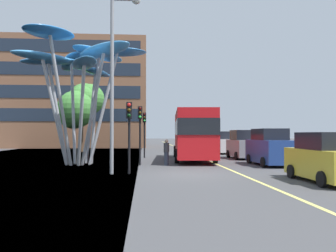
# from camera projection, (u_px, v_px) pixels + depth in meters

# --- Properties ---
(ground) EXTENTS (120.00, 240.00, 0.10)m
(ground) POSITION_uv_depth(u_px,v_px,m) (176.00, 175.00, 16.51)
(ground) COLOR #424244
(red_bus) EXTENTS (3.33, 9.90, 3.80)m
(red_bus) POSITION_uv_depth(u_px,v_px,m) (193.00, 132.00, 25.25)
(red_bus) COLOR red
(red_bus) RESTS_ON ground
(leaf_sculpture) EXTENTS (8.40, 8.19, 8.27)m
(leaf_sculpture) POSITION_uv_depth(u_px,v_px,m) (79.00, 63.00, 21.61)
(leaf_sculpture) COLOR #9EA0A5
(leaf_sculpture) RESTS_ON ground
(traffic_light_kerb_near) EXTENTS (0.28, 0.42, 3.51)m
(traffic_light_kerb_near) POSITION_uv_depth(u_px,v_px,m) (129.00, 122.00, 16.62)
(traffic_light_kerb_near) COLOR black
(traffic_light_kerb_near) RESTS_ON ground
(traffic_light_kerb_far) EXTENTS (0.28, 0.42, 3.66)m
(traffic_light_kerb_far) POSITION_uv_depth(u_px,v_px,m) (140.00, 123.00, 21.10)
(traffic_light_kerb_far) COLOR black
(traffic_light_kerb_far) RESTS_ON ground
(traffic_light_island_mid) EXTENTS (0.28, 0.42, 3.68)m
(traffic_light_island_mid) POSITION_uv_depth(u_px,v_px,m) (144.00, 125.00, 27.76)
(traffic_light_island_mid) COLOR black
(traffic_light_island_mid) RESTS_ON ground
(car_parked_near) EXTENTS (1.99, 4.19, 2.02)m
(car_parked_near) POSITION_uv_depth(u_px,v_px,m) (327.00, 159.00, 13.78)
(car_parked_near) COLOR gold
(car_parked_near) RESTS_ON ground
(car_parked_mid) EXTENTS (1.93, 4.38, 2.28)m
(car_parked_mid) POSITION_uv_depth(u_px,v_px,m) (269.00, 148.00, 21.20)
(car_parked_mid) COLOR navy
(car_parked_mid) RESTS_ON ground
(car_parked_far) EXTENTS (2.00, 4.01, 2.25)m
(car_parked_far) POSITION_uv_depth(u_px,v_px,m) (243.00, 145.00, 26.81)
(car_parked_far) COLOR gray
(car_parked_far) RESTS_ON ground
(car_side_street) EXTENTS (1.99, 4.26, 2.18)m
(car_side_street) POSITION_uv_depth(u_px,v_px,m) (225.00, 143.00, 33.73)
(car_side_street) COLOR silver
(car_side_street) RESTS_ON ground
(car_far_side) EXTENTS (2.04, 4.14, 2.19)m
(car_far_side) POSITION_uv_depth(u_px,v_px,m) (209.00, 141.00, 40.98)
(car_far_side) COLOR #2D5138
(car_far_side) RESTS_ON ground
(street_lamp) EXTENTS (1.48, 0.44, 8.80)m
(street_lamp) POSITION_uv_depth(u_px,v_px,m) (118.00, 62.00, 16.66)
(street_lamp) COLOR gray
(street_lamp) RESTS_ON ground
(tree_pavement_near) EXTENTS (4.88, 5.74, 7.61)m
(tree_pavement_near) POSITION_uv_depth(u_px,v_px,m) (80.00, 105.00, 36.92)
(tree_pavement_near) COLOR brown
(tree_pavement_near) RESTS_ON ground
(pedestrian) EXTENTS (0.34, 0.34, 1.61)m
(pedestrian) POSITION_uv_depth(u_px,v_px,m) (166.00, 152.00, 21.01)
(pedestrian) COLOR #2D3342
(pedestrian) RESTS_ON ground
(backdrop_building) EXTENTS (24.95, 11.99, 15.38)m
(backdrop_building) POSITION_uv_depth(u_px,v_px,m) (63.00, 96.00, 51.05)
(backdrop_building) COLOR brown
(backdrop_building) RESTS_ON ground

